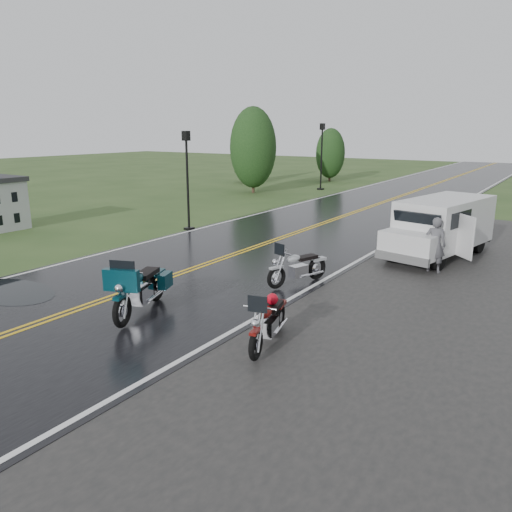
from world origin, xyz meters
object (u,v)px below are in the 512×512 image
at_px(motorcycle_red, 256,333).
at_px(person_at_van, 435,246).
at_px(motorcycle_silver, 276,269).
at_px(motorcycle_teal, 121,298).
at_px(lamp_post_far_left, 321,157).
at_px(van_white, 394,232).
at_px(lamp_post_near_left, 188,181).

xyz_separation_m(motorcycle_red, person_at_van, (1.15, 7.77, 0.23)).
xyz_separation_m(motorcycle_red, motorcycle_silver, (-1.83, 3.76, 0.01)).
bearing_deg(motorcycle_teal, motorcycle_silver, 50.46).
relative_size(motorcycle_red, lamp_post_far_left, 0.44).
bearing_deg(van_white, person_at_van, -9.36).
relative_size(motorcycle_teal, lamp_post_far_left, 0.54).
bearing_deg(motorcycle_red, lamp_post_near_left, 121.78).
xyz_separation_m(motorcycle_teal, person_at_van, (4.34, 8.04, 0.10)).
height_order(van_white, lamp_post_near_left, lamp_post_near_left).
relative_size(motorcycle_teal, van_white, 0.49).
xyz_separation_m(motorcycle_silver, lamp_post_near_left, (-7.29, 4.97, 1.45)).
bearing_deg(motorcycle_teal, van_white, 50.23).
bearing_deg(van_white, lamp_post_far_left, 134.15).
bearing_deg(lamp_post_near_left, lamp_post_far_left, 95.99).
bearing_deg(lamp_post_near_left, person_at_van, -5.32).
relative_size(motorcycle_teal, motorcycle_silver, 1.21).
height_order(van_white, person_at_van, van_white).
height_order(motorcycle_teal, lamp_post_near_left, lamp_post_near_left).
bearing_deg(motorcycle_teal, lamp_post_near_left, 102.42).
xyz_separation_m(lamp_post_near_left, lamp_post_far_left, (-1.66, 15.78, 0.22)).
bearing_deg(motorcycle_silver, van_white, 89.95).
relative_size(motorcycle_red, van_white, 0.40).
relative_size(motorcycle_teal, person_at_van, 1.49).
distance_m(motorcycle_silver, person_at_van, 5.00).
bearing_deg(motorcycle_silver, person_at_van, 72.25).
distance_m(motorcycle_red, motorcycle_teal, 3.20).
bearing_deg(lamp_post_near_left, motorcycle_teal, -56.57).
height_order(person_at_van, lamp_post_far_left, lamp_post_far_left).
xyz_separation_m(motorcycle_silver, lamp_post_far_left, (-8.94, 20.75, 1.67)).
bearing_deg(motorcycle_teal, motorcycle_red, -16.18).
height_order(motorcycle_teal, person_at_van, person_at_van).
distance_m(motorcycle_red, van_white, 8.31).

